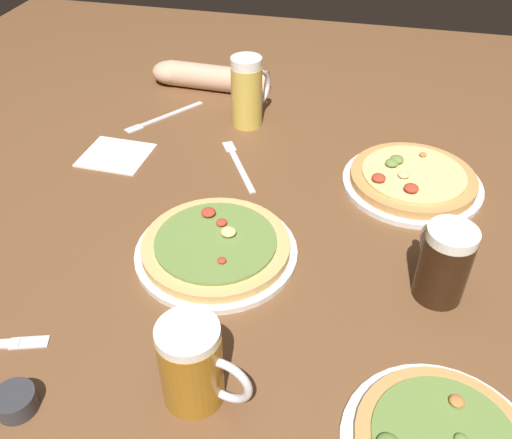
{
  "coord_description": "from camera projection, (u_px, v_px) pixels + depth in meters",
  "views": [
    {
      "loc": [
        0.19,
        -0.82,
        0.7
      ],
      "look_at": [
        0.0,
        0.0,
        0.02
      ],
      "focal_mm": 38.85,
      "sensor_mm": 36.0,
      "label": 1
    }
  ],
  "objects": [
    {
      "name": "pizza_plate_far",
      "position": [
        412.0,
        180.0,
        1.19
      ],
      "size": [
        0.3,
        0.3,
        0.05
      ],
      "color": "silver",
      "rests_on": "ground_plane"
    },
    {
      "name": "beer_mug_pale",
      "position": [
        443.0,
        262.0,
        0.91
      ],
      "size": [
        0.08,
        0.13,
        0.14
      ],
      "color": "black",
      "rests_on": "ground_plane"
    },
    {
      "name": "beer_mug_dark",
      "position": [
        248.0,
        92.0,
        1.37
      ],
      "size": [
        0.08,
        0.13,
        0.18
      ],
      "color": "gold",
      "rests_on": "ground_plane"
    },
    {
      "name": "pizza_plate_near",
      "position": [
        216.0,
        247.0,
        1.02
      ],
      "size": [
        0.3,
        0.3,
        0.05
      ],
      "color": "silver",
      "rests_on": "ground_plane"
    },
    {
      "name": "ramekin_sauce",
      "position": [
        16.0,
        401.0,
        0.77
      ],
      "size": [
        0.06,
        0.06,
        0.03
      ],
      "primitive_type": "cylinder",
      "color": "#333338",
      "rests_on": "ground_plane"
    },
    {
      "name": "napkin_folded",
      "position": [
        116.0,
        154.0,
        1.3
      ],
      "size": [
        0.16,
        0.14,
        0.01
      ],
      "primitive_type": "cube",
      "rotation": [
        0.0,
        0.0,
        -0.03
      ],
      "color": "white",
      "rests_on": "ground_plane"
    },
    {
      "name": "fork_spare",
      "position": [
        238.0,
        164.0,
        1.27
      ],
      "size": [
        0.13,
        0.2,
        0.01
      ],
      "color": "silver",
      "rests_on": "ground_plane"
    },
    {
      "name": "diner_arm",
      "position": [
        205.0,
        77.0,
        1.56
      ],
      "size": [
        0.34,
        0.09,
        0.07
      ],
      "color": "tan",
      "rests_on": "ground_plane"
    },
    {
      "name": "beer_mug_amber",
      "position": [
        190.0,
        364.0,
        0.76
      ],
      "size": [
        0.14,
        0.09,
        0.14
      ],
      "color": "#9E6619",
      "rests_on": "ground_plane"
    },
    {
      "name": "ground_plane",
      "position": [
        256.0,
        233.0,
        1.1
      ],
      "size": [
        2.4,
        2.4,
        0.03
      ],
      "primitive_type": "cube",
      "color": "brown"
    },
    {
      "name": "fork_left",
      "position": [
        163.0,
        117.0,
        1.44
      ],
      "size": [
        0.15,
        0.2,
        0.01
      ],
      "color": "silver",
      "rests_on": "ground_plane"
    }
  ]
}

